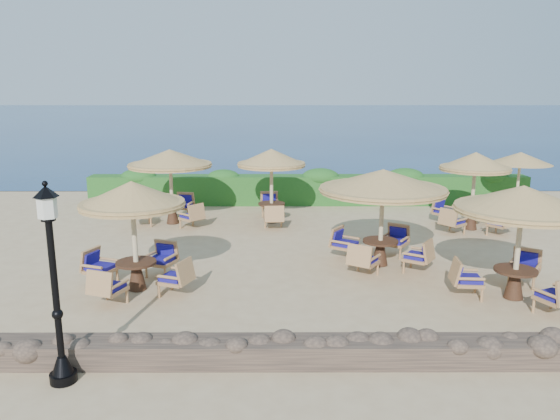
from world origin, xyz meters
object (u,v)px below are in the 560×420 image
at_px(extra_parasol, 520,158).
at_px(cafe_set_4, 271,169).
at_px(cafe_set_2, 521,216).
at_px(cafe_set_3, 170,170).
at_px(cafe_set_5, 474,181).
at_px(cafe_set_0, 133,220).
at_px(cafe_set_1, 382,195).
at_px(lamp_post, 55,294).

xyz_separation_m(extra_parasol, cafe_set_4, (-9.28, -1.11, -0.24)).
height_order(extra_parasol, cafe_set_2, cafe_set_2).
height_order(cafe_set_2, cafe_set_4, same).
relative_size(cafe_set_3, cafe_set_5, 1.11).
xyz_separation_m(cafe_set_0, cafe_set_2, (8.84, -0.58, 0.23)).
height_order(cafe_set_1, cafe_set_3, same).
xyz_separation_m(cafe_set_1, cafe_set_3, (-6.57, 4.68, -0.01)).
xyz_separation_m(cafe_set_0, cafe_set_3, (-0.38, 6.52, 0.22)).
bearing_deg(cafe_set_5, extra_parasol, 40.87).
bearing_deg(cafe_set_1, cafe_set_5, 45.21).
relative_size(lamp_post, cafe_set_1, 0.97).
bearing_deg(cafe_set_1, lamp_post, -136.39).
bearing_deg(extra_parasol, lamp_post, -136.40).
height_order(cafe_set_3, cafe_set_4, same).
xyz_separation_m(cafe_set_1, cafe_set_4, (-3.03, 4.84, -0.03)).
distance_m(cafe_set_1, cafe_set_2, 3.59).
height_order(cafe_set_0, cafe_set_1, same).
bearing_deg(cafe_set_1, extra_parasol, 43.59).
bearing_deg(cafe_set_5, lamp_post, -135.78).
bearing_deg(cafe_set_3, cafe_set_0, -86.65).
xyz_separation_m(cafe_set_2, cafe_set_3, (-9.22, 7.10, -0.01)).
distance_m(cafe_set_0, cafe_set_5, 11.50).
xyz_separation_m(lamp_post, cafe_set_2, (9.01, 3.63, 0.40)).
bearing_deg(cafe_set_3, cafe_set_5, -4.61).
bearing_deg(cafe_set_1, cafe_set_4, 122.00).
relative_size(cafe_set_1, cafe_set_5, 1.29).
height_order(extra_parasol, cafe_set_3, cafe_set_3).
bearing_deg(cafe_set_5, cafe_set_4, 171.67).
distance_m(cafe_set_2, cafe_set_4, 9.22).
height_order(lamp_post, cafe_set_1, lamp_post).
bearing_deg(cafe_set_2, cafe_set_4, 128.06).
relative_size(cafe_set_1, cafe_set_2, 1.15).
relative_size(lamp_post, cafe_set_0, 1.15).
bearing_deg(lamp_post, cafe_set_4, 73.04).
bearing_deg(lamp_post, cafe_set_1, 43.61).
xyz_separation_m(cafe_set_0, cafe_set_1, (6.19, 1.84, 0.23)).
bearing_deg(cafe_set_0, cafe_set_3, 93.35).
bearing_deg(cafe_set_2, lamp_post, -158.04).
bearing_deg(extra_parasol, cafe_set_2, -113.24).
bearing_deg(cafe_set_2, cafe_set_5, 79.52).
bearing_deg(extra_parasol, cafe_set_5, -139.13).
bearing_deg(cafe_set_2, cafe_set_1, 137.72).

